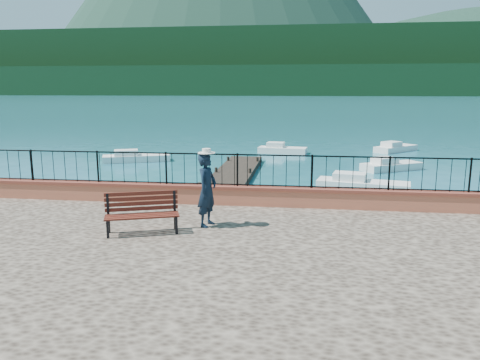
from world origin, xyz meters
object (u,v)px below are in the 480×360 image
(person, at_px, (207,190))
(boat_4, at_px, (283,148))
(park_bench, at_px, (142,221))
(boat_1, at_px, (363,181))
(boat_0, at_px, (167,198))
(boat_2, at_px, (392,163))
(boat_3, at_px, (136,155))
(boat_5, at_px, (396,146))

(person, xyz_separation_m, boat_4, (0.91, 22.63, -1.74))
(park_bench, xyz_separation_m, person, (1.44, 0.82, 0.64))
(boat_1, bearing_deg, boat_0, -139.13)
(boat_1, relative_size, boat_2, 1.17)
(park_bench, xyz_separation_m, boat_1, (6.64, 11.36, -1.10))
(boat_2, relative_size, boat_4, 1.03)
(boat_3, distance_m, boat_4, 10.58)
(park_bench, relative_size, person, 0.99)
(park_bench, relative_size, boat_0, 0.49)
(boat_0, xyz_separation_m, boat_4, (3.81, 16.56, 0.00))
(boat_1, xyz_separation_m, boat_4, (-4.29, 12.10, 0.00))
(park_bench, distance_m, boat_0, 7.13)
(boat_3, bearing_deg, boat_0, -86.18)
(boat_1, relative_size, boat_3, 0.99)
(park_bench, relative_size, boat_4, 0.54)
(person, bearing_deg, boat_4, 12.60)
(park_bench, xyz_separation_m, boat_2, (8.94, 17.06, -1.10))
(person, bearing_deg, boat_0, 40.46)
(boat_3, bearing_deg, park_bench, -91.02)
(person, xyz_separation_m, boat_1, (5.20, 10.54, -1.74))
(person, bearing_deg, boat_5, -5.70)
(boat_3, bearing_deg, boat_1, -48.52)
(person, height_order, boat_2, person)
(boat_3, relative_size, boat_4, 1.21)
(boat_4, relative_size, boat_5, 0.92)
(park_bench, distance_m, boat_4, 23.59)
(person, distance_m, boat_3, 19.33)
(boat_1, bearing_deg, boat_3, 165.10)
(park_bench, distance_m, boat_3, 19.47)
(park_bench, xyz_separation_m, boat_0, (-1.46, 6.89, -1.10))
(boat_2, bearing_deg, park_bench, -148.49)
(boat_2, bearing_deg, boat_0, -166.48)
(boat_1, height_order, boat_4, same)
(park_bench, height_order, person, person)
(boat_1, distance_m, boat_5, 14.72)
(park_bench, height_order, boat_2, park_bench)
(park_bench, bearing_deg, person, 9.68)
(park_bench, relative_size, boat_2, 0.52)
(boat_0, bearing_deg, park_bench, -110.29)
(boat_3, height_order, boat_5, same)
(boat_3, bearing_deg, boat_5, 0.99)
(boat_4, distance_m, boat_5, 8.62)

